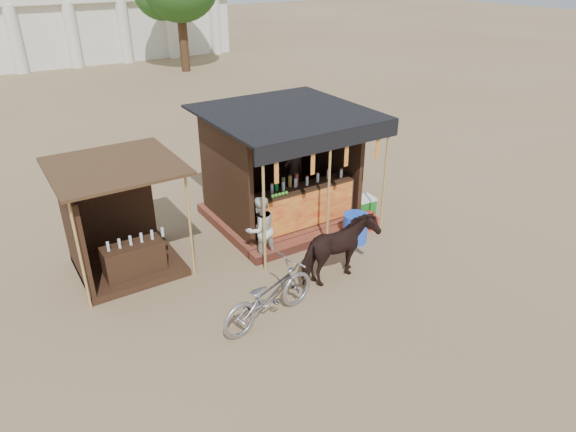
% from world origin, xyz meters
% --- Properties ---
extents(ground, '(120.00, 120.00, 0.00)m').
position_xyz_m(ground, '(0.00, 0.00, 0.00)').
color(ground, '#846B4C').
rests_on(ground, ground).
extents(main_stall, '(3.60, 3.61, 2.78)m').
position_xyz_m(main_stall, '(1.02, 3.36, 1.03)').
color(main_stall, brown).
rests_on(main_stall, ground).
extents(secondary_stall, '(2.40, 2.40, 2.38)m').
position_xyz_m(secondary_stall, '(-3.17, 3.24, 0.85)').
color(secondary_stall, '#362013').
rests_on(secondary_stall, ground).
extents(cow, '(1.70, 0.89, 1.38)m').
position_xyz_m(cow, '(0.47, 0.44, 0.69)').
color(cow, black).
rests_on(cow, ground).
extents(motorbike, '(2.16, 1.10, 1.08)m').
position_xyz_m(motorbike, '(-1.37, 0.09, 0.54)').
color(motorbike, gray).
rests_on(motorbike, ground).
extents(bystander, '(0.78, 0.64, 1.48)m').
position_xyz_m(bystander, '(-0.45, 2.00, 0.74)').
color(bystander, silver).
rests_on(bystander, ground).
extents(blue_barrel, '(0.73, 0.73, 0.69)m').
position_xyz_m(blue_barrel, '(1.77, 1.51, 0.35)').
color(blue_barrel, blue).
rests_on(blue_barrel, ground).
extents(red_crate, '(0.54, 0.54, 0.33)m').
position_xyz_m(red_crate, '(2.45, 1.89, 0.16)').
color(red_crate, maroon).
rests_on(red_crate, ground).
extents(cooler, '(0.67, 0.49, 0.46)m').
position_xyz_m(cooler, '(2.80, 2.50, 0.23)').
color(cooler, '#18701E').
rests_on(cooler, ground).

